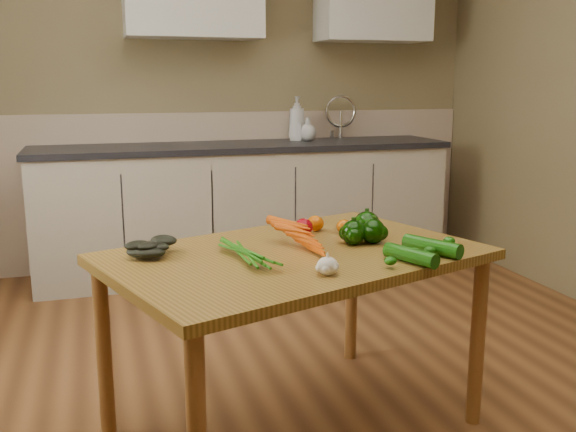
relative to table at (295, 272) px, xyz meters
The scene contains 17 objects.
room 0.64m from the table, 49.94° to the left, with size 4.04×5.04×2.64m.
counter_run 2.17m from the table, 81.54° to the left, with size 2.84×0.64×1.14m.
table is the anchor object (origin of this frame).
soap_bottle_a 2.42m from the table, 72.14° to the left, with size 0.12×0.12×0.31m, color silver.
soap_bottle_b 2.40m from the table, 72.02° to the left, with size 0.09×0.09×0.19m, color silver.
soap_bottle_c 2.39m from the table, 70.28° to the left, with size 0.13×0.13×0.16m, color silver.
carrot_bunch 0.12m from the table, behind, with size 0.25×0.19×0.07m, color #E15205, non-canonical shape.
leafy_greens 0.53m from the table, behind, with size 0.19×0.17×0.09m, color black, non-canonical shape.
garlic_bulb 0.32m from the table, 87.22° to the right, with size 0.07×0.07×0.06m, color white.
pepper_a 0.28m from the table, ahead, with size 0.09×0.09×0.09m, color black.
pepper_b 0.38m from the table, 19.10° to the left, with size 0.11×0.11×0.11m, color black.
pepper_c 0.35m from the table, ahead, with size 0.09×0.09×0.09m, color black.
tomato_a 0.28m from the table, 64.51° to the left, with size 0.08×0.08×0.07m, color #95020C.
tomato_b 0.36m from the table, 58.05° to the left, with size 0.07×0.07×0.06m, color #CA5505.
tomato_c 0.37m from the table, 37.38° to the left, with size 0.06×0.06×0.06m, color #CA5505.
zucchini_a 0.51m from the table, 20.35° to the right, with size 0.06×0.06×0.23m, color #0F4907.
zucchini_b 0.44m from the table, 37.32° to the right, with size 0.05×0.05×0.21m, color #0F4907.
Camera 1 is at (-0.79, -2.11, 1.32)m, focal length 40.00 mm.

